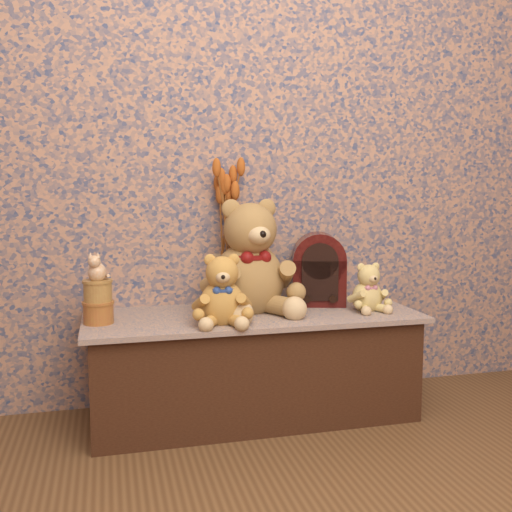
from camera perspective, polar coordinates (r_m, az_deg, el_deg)
The scene contains 10 objects.
display_shelf at distance 2.45m, azimuth -0.29°, elevation -10.49°, with size 1.34×0.52×0.43m, color #394C75.
teddy_large at distance 2.40m, azimuth -0.77°, elevation 0.44°, with size 0.39×0.47×0.49m, color olive, non-canonical shape.
teddy_medium at distance 2.21m, azimuth -3.32°, elevation -2.92°, with size 0.22×0.27×0.28m, color #B37732, non-canonical shape.
teddy_small at distance 2.48m, azimuth 10.74°, elevation -2.75°, with size 0.17×0.20×0.21m, color tan, non-canonical shape.
cathedral_radio at distance 2.57m, azimuth 6.07°, elevation -1.23°, with size 0.23×0.16×0.31m, color #370A0A, non-canonical shape.
ceramic_vase at distance 2.55m, azimuth -2.84°, elevation -2.30°, with size 0.13×0.13×0.22m, color tan.
dried_stalks at distance 2.52m, azimuth -2.88°, elevation 4.70°, with size 0.21×0.21×0.40m, color #B2531C, non-canonical shape.
biscuit_tin_lower at distance 2.29m, azimuth -15.01°, elevation -5.32°, with size 0.11×0.11×0.08m, color #B08F33.
biscuit_tin_upper at distance 2.28m, azimuth -15.07°, elevation -3.33°, with size 0.10×0.10×0.08m, color #CBB959.
cat_figurine at distance 2.26m, azimuth -15.15°, elevation -0.94°, with size 0.08×0.09×0.11m, color silver, non-canonical shape.
Camera 1 is at (-0.57, -1.02, 0.94)m, focal length 41.31 mm.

